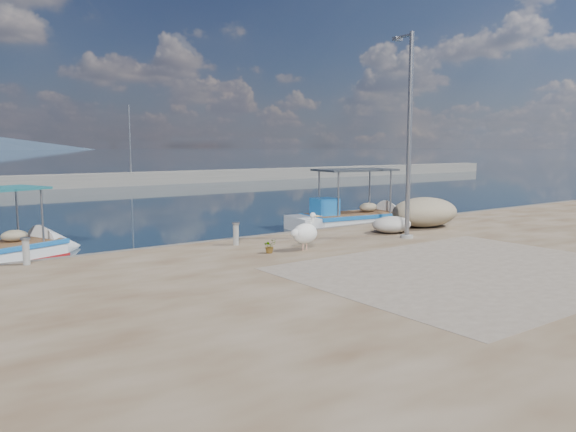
# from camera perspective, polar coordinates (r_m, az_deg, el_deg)

# --- Properties ---
(ground) EXTENTS (1400.00, 1400.00, 0.00)m
(ground) POSITION_cam_1_polar(r_m,az_deg,el_deg) (16.64, 7.77, -5.76)
(ground) COLOR #162635
(ground) RESTS_ON ground
(quay) EXTENTS (44.00, 22.00, 0.50)m
(quay) POSITION_cam_1_polar(r_m,az_deg,el_deg) (13.08, 26.54, -8.90)
(quay) COLOR #513923
(quay) RESTS_ON ground
(quay_patch) EXTENTS (9.00, 7.00, 0.01)m
(quay_patch) POSITION_cam_1_polar(r_m,az_deg,el_deg) (15.36, 18.34, -5.22)
(quay_patch) COLOR gray
(quay_patch) RESTS_ON quay
(breakwater) EXTENTS (120.00, 2.20, 7.50)m
(breakwater) POSITION_cam_1_polar(r_m,az_deg,el_deg) (52.97, -23.79, 3.18)
(breakwater) COLOR gray
(breakwater) RESTS_ON ground
(boat_right) EXTENTS (6.68, 3.01, 3.10)m
(boat_right) POSITION_cam_1_polar(r_m,az_deg,el_deg) (25.96, 6.63, -0.56)
(boat_right) COLOR white
(boat_right) RESTS_ON ground
(pelican) EXTENTS (1.17, 0.55, 1.15)m
(pelican) POSITION_cam_1_polar(r_m,az_deg,el_deg) (17.26, 1.77, -1.72)
(pelican) COLOR tan
(pelican) RESTS_ON quay
(lamp_post) EXTENTS (0.44, 0.96, 7.00)m
(lamp_post) POSITION_cam_1_polar(r_m,az_deg,el_deg) (19.83, 12.15, 7.27)
(lamp_post) COLOR gray
(lamp_post) RESTS_ON quay
(bollard_near) EXTENTS (0.24, 0.24, 0.74)m
(bollard_near) POSITION_cam_1_polar(r_m,az_deg,el_deg) (18.24, -5.32, -1.71)
(bollard_near) COLOR gray
(bollard_near) RESTS_ON quay
(bollard_far) EXTENTS (0.25, 0.25, 0.75)m
(bollard_far) POSITION_cam_1_polar(r_m,az_deg,el_deg) (16.72, -25.07, -3.14)
(bollard_far) COLOR gray
(bollard_far) RESTS_ON quay
(potted_plant) EXTENTS (0.40, 0.35, 0.43)m
(potted_plant) POSITION_cam_1_polar(r_m,az_deg,el_deg) (16.85, -1.87, -3.06)
(potted_plant) COLOR #33722D
(potted_plant) RESTS_ON quay
(net_pile_d) EXTENTS (1.62, 1.22, 0.61)m
(net_pile_d) POSITION_cam_1_polar(r_m,az_deg,el_deg) (21.12, 10.50, -0.86)
(net_pile_d) COLOR beige
(net_pile_d) RESTS_ON quay
(net_pile_c) EXTENTS (2.98, 2.13, 1.17)m
(net_pile_c) POSITION_cam_1_polar(r_m,az_deg,el_deg) (22.94, 13.71, 0.39)
(net_pile_c) COLOR tan
(net_pile_c) RESTS_ON quay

